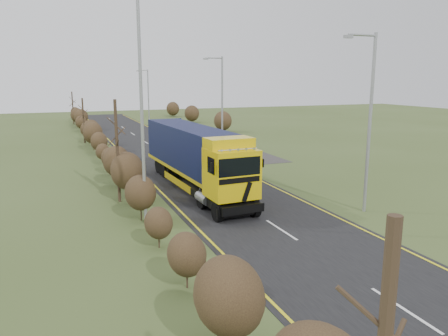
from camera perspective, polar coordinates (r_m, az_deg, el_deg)
ground at (r=24.91m, az=2.98°, el=-5.23°), size 160.00×160.00×0.00m
road at (r=33.96m, az=-4.08°, el=-0.65°), size 8.00×120.00×0.02m
layby at (r=45.37m, az=-0.11°, el=2.50°), size 6.00×18.00×0.02m
lane_markings at (r=33.67m, az=-3.92°, el=-0.72°), size 7.52×116.00×0.01m
hedgerow at (r=30.32m, az=-13.75°, el=0.66°), size 2.24×102.04×6.05m
lorry at (r=28.55m, az=-3.75°, el=1.82°), size 3.10×15.06×4.17m
car_red_hatchback at (r=45.09m, az=-0.96°, el=3.34°), size 3.10×4.51×1.42m
car_blue_sedan at (r=45.27m, az=1.42°, el=3.25°), size 1.64×3.85×1.23m
streetlight_near at (r=24.48m, az=18.34°, el=6.45°), size 2.02×0.19×9.52m
streetlight_mid at (r=42.39m, az=-0.39°, el=8.77°), size 1.96×0.18×9.24m
streetlight_far at (r=70.20m, az=-9.93°, el=9.42°), size 1.83×0.18×8.56m
left_pole at (r=21.57m, az=-10.68°, el=6.92°), size 0.16×0.16×11.05m
speed_sign at (r=41.67m, az=0.34°, el=3.61°), size 0.56×0.10×2.04m
warning_board at (r=49.24m, az=-3.40°, el=4.41°), size 0.66×0.11×1.74m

